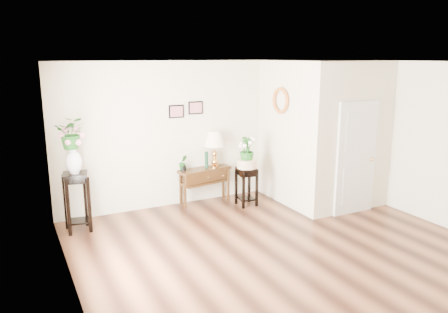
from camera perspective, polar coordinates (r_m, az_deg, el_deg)
floor at (r=6.86m, az=7.75°, el=-12.00°), size 6.00×5.50×0.02m
ceiling at (r=6.22m, az=8.55°, el=12.09°), size 6.00×5.50×0.02m
wall_back at (r=8.74m, az=-2.22°, el=3.22°), size 6.00×0.02×2.80m
wall_left at (r=5.32m, az=-19.48°, el=-3.95°), size 0.02×5.50×2.80m
wall_right at (r=8.45m, az=25.08°, el=1.66°), size 0.02×5.50×2.80m
partition at (r=9.03m, az=12.66°, el=3.23°), size 1.80×1.95×2.80m
door at (r=8.37m, az=16.87°, el=-0.22°), size 0.90×0.05×2.10m
art_print_left at (r=8.41m, az=-6.24°, el=5.87°), size 0.30×0.02×0.25m
art_print_right at (r=8.55m, az=-3.73°, el=6.37°), size 0.30×0.02×0.25m
wall_ornament at (r=8.48m, az=7.38°, el=7.26°), size 0.07×0.51×0.51m
console_table at (r=8.76m, az=-2.53°, el=-3.78°), size 1.11×0.52×0.71m
table_lamp at (r=8.68m, az=-1.23°, el=0.87°), size 0.53×0.53×0.73m
green_vase at (r=8.64m, az=-2.30°, el=-0.42°), size 0.09×0.09×0.33m
potted_plant at (r=8.46m, az=-5.38°, el=-0.90°), size 0.17×0.14×0.30m
plant_stand_a at (r=7.72m, az=-18.65°, el=-5.66°), size 0.46×0.46×1.00m
porcelain_vase at (r=7.53m, az=-19.04°, el=-0.41°), size 0.35×0.35×0.46m
lily_arrangement at (r=7.45m, az=-19.29°, el=2.89°), size 0.58×0.54×0.53m
plant_stand_b at (r=8.60m, az=2.95°, el=-3.94°), size 0.41×0.41×0.76m
ceramic_bowl at (r=8.47m, az=2.98°, el=-0.97°), size 0.42×0.42×0.17m
narcissus at (r=8.41m, az=3.00°, el=0.91°), size 0.35×0.35×0.49m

